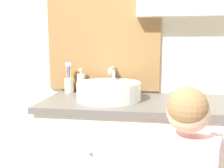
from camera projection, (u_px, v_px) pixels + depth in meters
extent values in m
cube|color=beige|center=(145.00, 22.00, 1.63)|extent=(3.20, 0.06, 2.50)
cube|color=olive|center=(103.00, 4.00, 1.61)|extent=(0.75, 0.02, 1.13)
cube|color=#B2C1CC|center=(103.00, 4.00, 1.61)|extent=(0.69, 0.01, 1.07)
cube|color=silver|center=(141.00, 167.00, 1.49)|extent=(1.11, 0.46, 0.75)
cube|color=#605B56|center=(143.00, 104.00, 1.43)|extent=(1.15, 0.50, 0.03)
sphere|color=silver|center=(89.00, 152.00, 1.26)|extent=(0.02, 0.02, 0.02)
sphere|color=silver|center=(195.00, 159.00, 1.19)|extent=(0.02, 0.02, 0.02)
cylinder|color=white|center=(109.00, 91.00, 1.45)|extent=(0.37, 0.37, 0.10)
cylinder|color=silver|center=(109.00, 83.00, 1.44)|extent=(0.31, 0.31, 0.01)
cylinder|color=silver|center=(114.00, 80.00, 1.65)|extent=(0.02, 0.02, 0.17)
cylinder|color=silver|center=(112.00, 69.00, 1.56)|extent=(0.02, 0.17, 0.02)
cylinder|color=silver|center=(110.00, 72.00, 1.48)|extent=(0.02, 0.02, 0.02)
sphere|color=white|center=(129.00, 88.00, 1.65)|extent=(0.05, 0.05, 0.05)
cylinder|color=beige|center=(69.00, 85.00, 1.66)|extent=(0.06, 0.06, 0.10)
cylinder|color=#E5CC4C|center=(71.00, 77.00, 1.65)|extent=(0.01, 0.01, 0.19)
cube|color=white|center=(70.00, 65.00, 1.63)|extent=(0.01, 0.02, 0.02)
cylinder|color=#D6423D|center=(70.00, 78.00, 1.66)|extent=(0.01, 0.01, 0.17)
cube|color=white|center=(69.00, 66.00, 1.65)|extent=(0.01, 0.02, 0.02)
cylinder|color=orange|center=(68.00, 79.00, 1.66)|extent=(0.01, 0.01, 0.15)
cube|color=white|center=(68.00, 69.00, 1.65)|extent=(0.01, 0.02, 0.02)
cylinder|color=pink|center=(67.00, 77.00, 1.64)|extent=(0.01, 0.01, 0.19)
cube|color=white|center=(67.00, 64.00, 1.63)|extent=(0.01, 0.02, 0.02)
cylinder|color=#3884DB|center=(69.00, 77.00, 1.64)|extent=(0.01, 0.01, 0.19)
cube|color=white|center=(69.00, 65.00, 1.63)|extent=(0.01, 0.02, 0.02)
cylinder|color=white|center=(81.00, 83.00, 1.66)|extent=(0.05, 0.05, 0.13)
cylinder|color=silver|center=(81.00, 72.00, 1.64)|extent=(0.02, 0.02, 0.02)
cube|color=silver|center=(81.00, 70.00, 1.63)|extent=(0.02, 0.03, 0.02)
sphere|color=beige|center=(188.00, 112.00, 0.92)|extent=(0.16, 0.16, 0.16)
sphere|color=#997047|center=(187.00, 107.00, 0.90)|extent=(0.15, 0.15, 0.15)
cylinder|color=beige|center=(215.00, 140.00, 1.10)|extent=(0.14, 0.29, 0.05)
cylinder|color=#E5CC4C|center=(218.00, 122.00, 1.22)|extent=(0.02, 0.05, 0.12)
cylinder|color=#4CC670|center=(177.00, 101.00, 1.23)|extent=(0.07, 0.07, 0.09)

